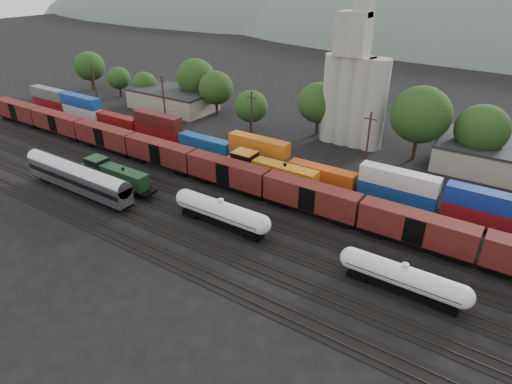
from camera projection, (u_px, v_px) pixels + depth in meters
The scene contains 13 objects.
ground at pixel (237, 210), 66.03m from camera, with size 600.00×600.00×0.00m, color black.
tracks at pixel (237, 210), 66.01m from camera, with size 180.00×33.20×0.20m.
green_locomotive at pixel (113, 174), 71.91m from camera, with size 15.93×2.81×4.22m.
tank_car_a at pixel (221, 212), 60.71m from camera, with size 16.25×2.91×4.26m.
tank_car_b at pixel (403, 277), 48.21m from camera, with size 15.08×2.70×3.95m.
passenger_coach at pixel (77, 177), 69.08m from camera, with size 22.95×2.83×5.21m.
orange_locomotive at pixel (268, 171), 72.43m from camera, with size 19.18×3.20×4.80m.
boxcar_string at pixel (267, 184), 67.11m from camera, with size 153.60×2.90×4.20m.
container_wall at pixel (231, 148), 81.70m from camera, with size 160.00×2.60×5.80m.
grain_silo at pixel (354, 91), 85.69m from camera, with size 13.40×5.00×29.00m.
industrial_sheds at pixel (363, 136), 87.59m from camera, with size 119.38×17.26×5.10m.
tree_band at pixel (375, 112), 85.18m from camera, with size 167.95×18.90×14.20m.
utility_poles at pixel (305, 132), 79.33m from camera, with size 122.20×0.36×12.00m.
Camera 1 is at (33.88, -45.91, 33.48)m, focal length 30.00 mm.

